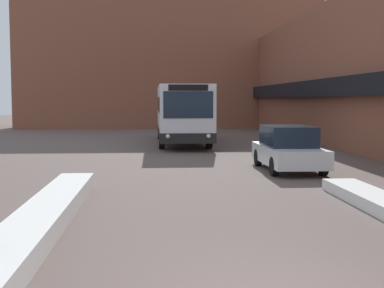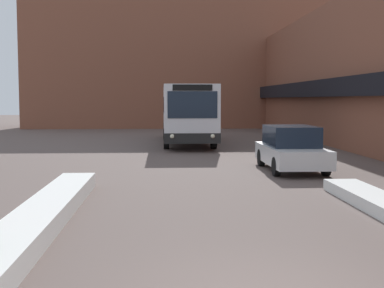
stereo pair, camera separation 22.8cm
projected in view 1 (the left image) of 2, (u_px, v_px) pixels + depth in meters
building_row_right at (352, 76)px, 30.75m from camera, size 5.50×60.00×7.57m
building_backdrop_far at (169, 60)px, 48.27m from camera, size 26.00×8.00×12.06m
snow_bank_left at (33, 228)px, 9.42m from camera, size 0.90×11.38×0.38m
city_bus at (182, 113)px, 29.89m from camera, size 2.63×11.20×3.18m
parked_car_front at (288, 148)px, 18.49m from camera, size 1.81×4.26×1.54m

